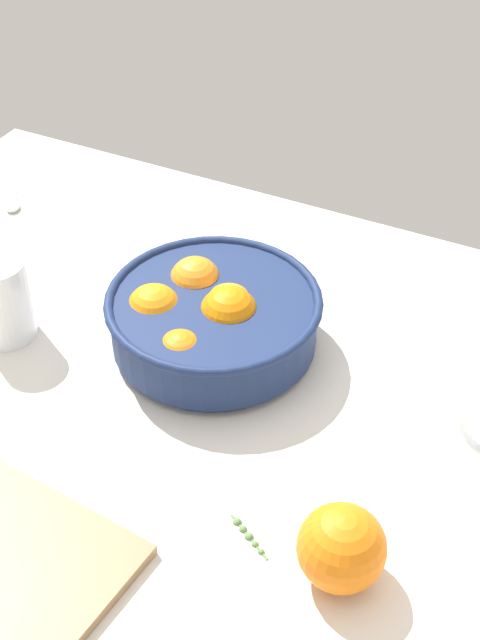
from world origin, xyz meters
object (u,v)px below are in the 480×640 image
(fruit_bowl, at_px, (210,318))
(loose_orange_1, at_px, (342,548))
(spoon, at_px, (14,197))
(juice_glass, at_px, (1,302))

(fruit_bowl, distance_m, loose_orange_1, 0.36)
(loose_orange_1, bearing_deg, fruit_bowl, 137.94)
(loose_orange_1, relative_size, spoon, 0.71)
(fruit_bowl, bearing_deg, loose_orange_1, -42.06)
(loose_orange_1, xyz_separation_m, spoon, (-0.71, 0.42, -0.04))
(fruit_bowl, height_order, juice_glass, juice_glass)
(loose_orange_1, height_order, spoon, loose_orange_1)
(spoon, bearing_deg, fruit_bowl, -21.23)
(juice_glass, xyz_separation_m, loose_orange_1, (0.52, -0.15, -0.01))
(loose_orange_1, bearing_deg, spoon, 149.75)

